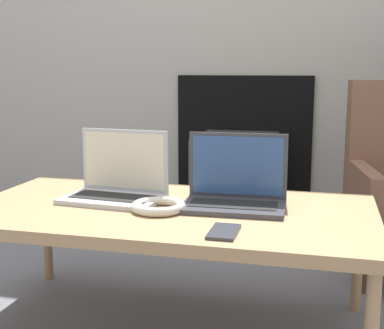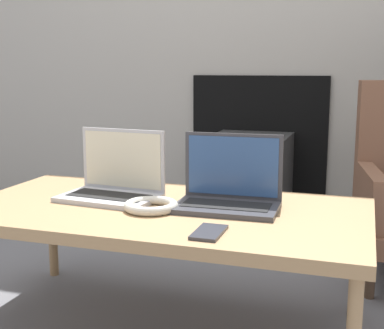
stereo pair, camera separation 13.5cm
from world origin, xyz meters
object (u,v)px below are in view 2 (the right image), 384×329
object	(u,v)px
laptop_right	(229,191)
tv	(249,179)
laptop_left	(115,182)
headphones	(151,206)
phone	(209,232)

from	to	relation	value
laptop_right	tv	bearing A→B (deg)	97.20
laptop_left	laptop_right	bearing A→B (deg)	5.01
laptop_right	headphones	bearing A→B (deg)	-155.00
laptop_left	headphones	world-z (taller)	laptop_left
laptop_left	tv	bearing A→B (deg)	85.91
headphones	tv	distance (m)	1.35
phone	tv	world-z (taller)	tv
laptop_right	phone	world-z (taller)	laptop_right
laptop_left	laptop_right	world-z (taller)	same
phone	tv	size ratio (longest dim) A/B	0.28
laptop_left	phone	xyz separation A→B (m)	(0.41, -0.28, -0.05)
headphones	tv	world-z (taller)	tv
tv	headphones	bearing A→B (deg)	-90.82
laptop_left	laptop_right	size ratio (longest dim) A/B	1.03
laptop_left	headphones	xyz separation A→B (m)	(0.18, -0.11, -0.04)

